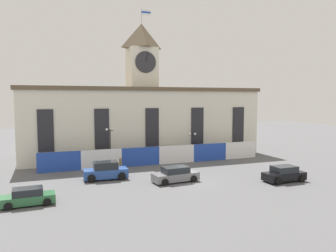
# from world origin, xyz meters

# --- Properties ---
(ground_plane) EXTENTS (160.00, 160.00, 0.00)m
(ground_plane) POSITION_xyz_m (0.00, 0.00, 0.00)
(ground_plane) COLOR #565659
(civic_building) EXTENTS (38.82, 11.63, 24.26)m
(civic_building) POSITION_xyz_m (0.00, 19.25, 6.18)
(civic_building) COLOR silver
(civic_building) RESTS_ON ground
(banner_fence) EXTENTS (33.01, 0.12, 2.62)m
(banner_fence) POSITION_xyz_m (-0.00, 10.41, 1.31)
(banner_fence) COLOR #2347B2
(banner_fence) RESTS_ON ground
(street_lamp_right) EXTENTS (1.26, 0.36, 5.41)m
(street_lamp_right) POSITION_xyz_m (-6.85, 11.60, 3.89)
(street_lamp_right) COLOR black
(street_lamp_right) RESTS_ON ground
(street_lamp_far_left) EXTENTS (1.26, 0.36, 4.26)m
(street_lamp_far_left) POSITION_xyz_m (5.82, 11.60, 3.16)
(street_lamp_far_left) COLOR black
(street_lamp_far_left) RESTS_ON ground
(car_green_wagon) EXTENTS (4.67, 2.27, 1.55)m
(car_green_wagon) POSITION_xyz_m (-16.91, -2.64, 0.72)
(car_green_wagon) COLOR #2D663D
(car_green_wagon) RESTS_ON ground
(car_black_suv) EXTENTS (4.93, 2.42, 1.80)m
(car_black_suv) POSITION_xyz_m (10.30, -3.86, 0.83)
(car_black_suv) COLOR black
(car_black_suv) RESTS_ON ground
(car_blue_van) EXTENTS (5.17, 2.53, 2.10)m
(car_blue_van) POSITION_xyz_m (-8.78, 4.31, 0.96)
(car_blue_van) COLOR #284C99
(car_blue_van) RESTS_ON ground
(car_gray_pickup) EXTENTS (5.46, 2.74, 1.75)m
(car_gray_pickup) POSITION_xyz_m (-1.47, 0.36, 0.81)
(car_gray_pickup) COLOR slate
(car_gray_pickup) RESTS_ON ground
(pedestrian) EXTENTS (0.54, 0.54, 1.78)m
(pedestrian) POSITION_xyz_m (-6.03, 8.76, 0.97)
(pedestrian) COLOR olive
(pedestrian) RESTS_ON ground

